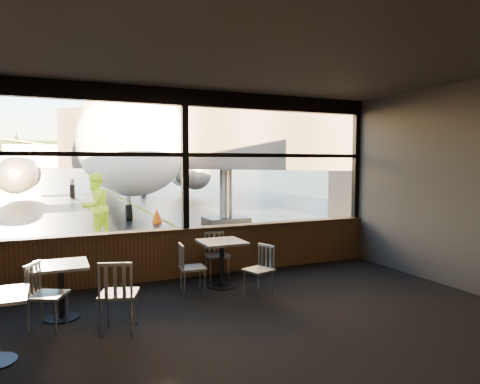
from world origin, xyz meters
TOP-DOWN VIEW (x-y plane):
  - ground_plane at (0.00, 120.00)m, footprint 520.00×520.00m
  - carpet_floor at (0.00, -3.00)m, footprint 8.00×6.00m
  - ceiling at (0.00, -3.00)m, footprint 8.00×6.00m
  - wall_right at (4.00, -3.00)m, footprint 0.04×6.00m
  - window_sill at (0.00, 0.00)m, footprint 8.00×0.28m
  - window_header at (0.00, 0.00)m, footprint 8.00×0.18m
  - mullion_centre at (0.00, 0.00)m, footprint 0.12×0.12m
  - mullion_right at (3.95, 0.00)m, footprint 0.12×0.12m
  - window_transom at (0.00, 0.00)m, footprint 8.00×0.10m
  - airliner at (1.01, 19.75)m, footprint 30.41×35.73m
  - jet_bridge at (3.60, 5.50)m, footprint 8.67×10.60m
  - cafe_table_near at (0.37, -0.90)m, footprint 0.74×0.74m
  - cafe_table_mid at (-2.20, -1.42)m, footprint 0.70×0.70m
  - chair_near_e at (0.73, -1.61)m, footprint 0.57×0.57m
  - chair_near_w at (-0.20, -1.05)m, footprint 0.50×0.50m
  - chair_near_n at (0.48, -0.40)m, footprint 0.52×0.52m
  - chair_mid_s at (-1.54, -2.18)m, footprint 0.66×0.66m
  - chair_mid_w at (-2.36, -1.75)m, footprint 0.64×0.64m
  - ground_crew at (-1.20, 4.66)m, footprint 1.15×1.13m
  - cone_nose at (1.13, 7.36)m, footprint 0.37×0.37m
  - terminal_annex at (10.00, 2.50)m, footprint 5.00×7.00m
  - hangar_mid at (0.00, 185.00)m, footprint 38.00×15.00m
  - hangar_right at (60.00, 178.00)m, footprint 50.00×20.00m
  - fuel_tank_b at (-20.00, 182.00)m, footprint 8.00×8.00m
  - fuel_tank_c at (-10.00, 182.00)m, footprint 8.00×8.00m
  - treeline at (0.00, 210.00)m, footprint 360.00×3.00m

SIDE VIEW (x-z plane):
  - ground_plane at x=0.00m, z-range 0.00..0.00m
  - carpet_floor at x=0.00m, z-range 0.01..0.01m
  - cone_nose at x=1.13m, z-range 0.00..0.52m
  - cafe_table_mid at x=-2.20m, z-range 0.00..0.77m
  - cafe_table_near at x=0.37m, z-range 0.00..0.81m
  - chair_near_e at x=0.73m, z-range 0.00..0.83m
  - chair_near_w at x=-0.20m, z-range 0.00..0.84m
  - chair_near_n at x=0.48m, z-range 0.00..0.87m
  - chair_mid_w at x=-2.36m, z-range 0.00..0.88m
  - window_sill at x=0.00m, z-range 0.00..0.90m
  - chair_mid_s at x=-1.54m, z-range 0.00..0.95m
  - ground_crew at x=-1.20m, z-range 0.00..1.87m
  - wall_right at x=4.00m, z-range 0.00..3.50m
  - mullion_centre at x=0.00m, z-range 0.90..3.50m
  - mullion_right at x=3.95m, z-range 0.90..3.50m
  - window_transom at x=0.00m, z-range 2.26..2.34m
  - jet_bridge at x=3.60m, z-range 0.00..4.62m
  - terminal_annex at x=10.00m, z-range 0.00..6.00m
  - fuel_tank_b at x=-20.00m, z-range 0.00..6.00m
  - fuel_tank_c at x=-10.00m, z-range 0.00..6.00m
  - window_header at x=0.00m, z-range 3.20..3.50m
  - ceiling at x=0.00m, z-range 3.48..3.52m
  - hangar_mid at x=0.00m, z-range 0.00..10.00m
  - airliner at x=1.01m, z-range 0.00..10.41m
  - hangar_right at x=60.00m, z-range 0.00..12.00m
  - treeline at x=0.00m, z-range 0.00..12.00m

